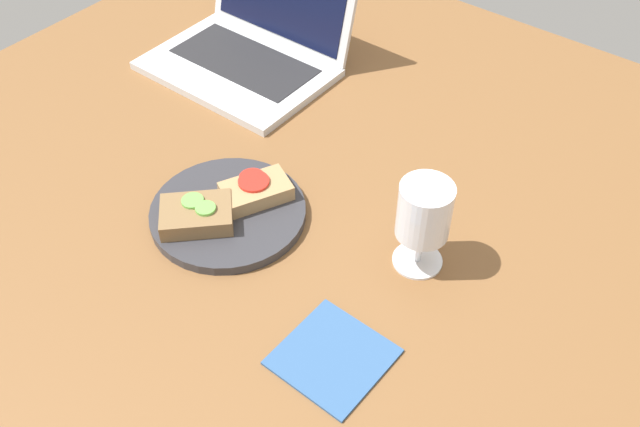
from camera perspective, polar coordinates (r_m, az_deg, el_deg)
wooden_table at (r=108.11cm, az=-2.93°, el=0.20°), size 140.00×140.00×3.00cm
plate at (r=105.39cm, az=-7.36°, el=0.07°), size 22.88×22.88×1.53cm
sandwich_with_tomato at (r=105.36cm, az=-5.15°, el=1.88°), size 9.81×11.54×2.84cm
sandwich_with_cucumber at (r=102.77cm, az=-9.85°, el=-0.08°), size 12.36×12.34×3.06cm
wine_glass at (r=93.39cm, az=8.31°, el=-0.12°), size 7.21×7.21×13.92cm
laptop at (r=135.48cm, az=-5.47°, el=13.33°), size 32.80×27.62×19.06cm
napkin at (r=89.38cm, az=1.04°, el=-11.39°), size 12.86×12.89×0.40cm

